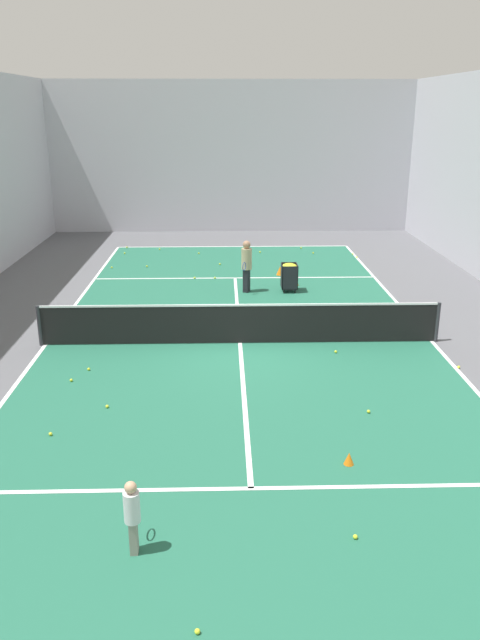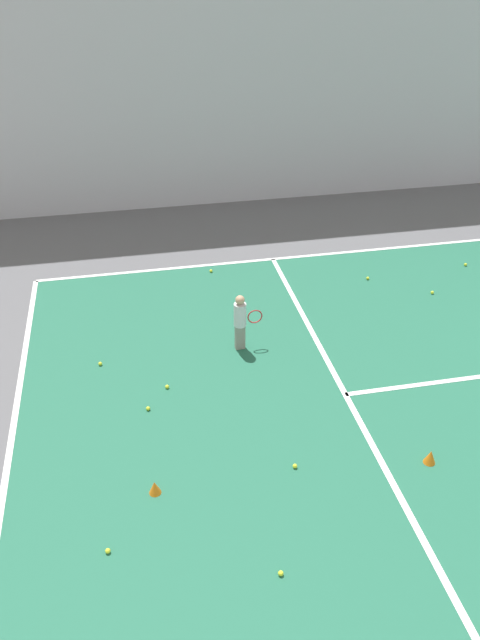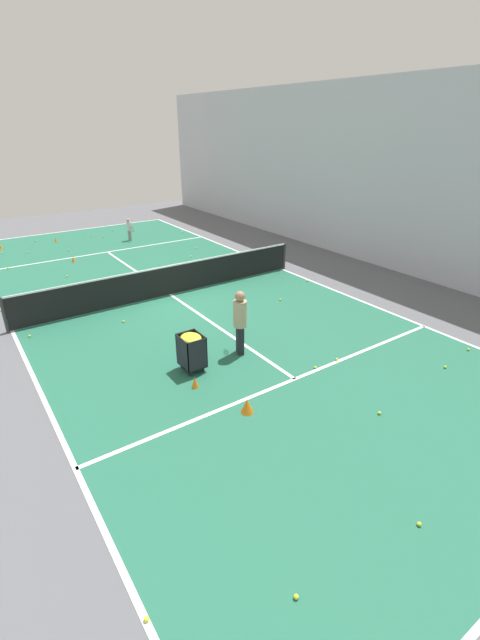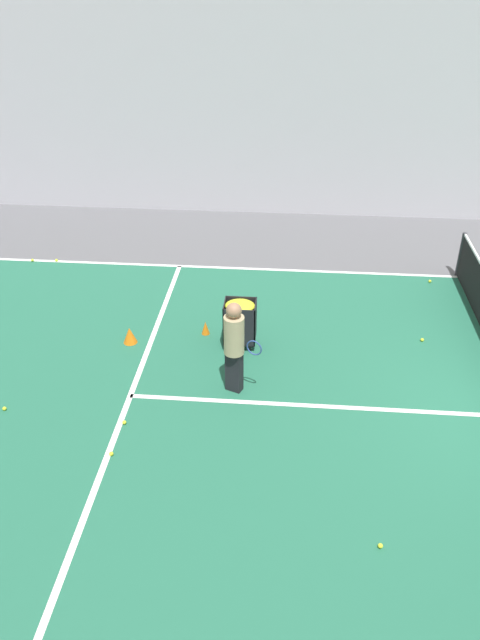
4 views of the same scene
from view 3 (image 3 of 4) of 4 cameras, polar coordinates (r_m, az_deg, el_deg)
The scene contains 46 objects.
ground_plane at distance 15.25m, azimuth -9.26°, elevation 3.34°, with size 35.33×35.33×0.00m, color #5B5B60.
court_playing_area at distance 15.25m, azimuth -9.26°, elevation 3.35°, with size 10.15×24.00×0.00m.
line_baseline_near at distance 26.20m, azimuth -21.10°, elevation 11.12°, with size 10.15×0.10×0.00m, color white.
line_sideline_left at distance 17.84m, azimuth 5.60°, elevation 6.78°, with size 0.10×24.00×0.00m, color white.
line_sideline_right at distance 14.07m, azimuth -28.10°, elevation -1.30°, with size 0.10×24.00×0.00m, color white.
line_service_near at distance 21.13m, azimuth -17.24°, elevation 8.66°, with size 10.15×0.10×0.00m, color white.
line_service_far at distance 10.27m, azimuth 7.32°, elevation -7.81°, with size 10.15×0.10×0.00m, color white.
line_centre_service at distance 15.25m, azimuth -9.26°, elevation 3.36°, with size 0.10×13.20×0.00m, color white.
hall_enclosure_left at distance 19.70m, azimuth 14.92°, elevation 18.43°, with size 0.15×31.63×7.13m.
tennis_net at distance 15.06m, azimuth -9.40°, elevation 5.30°, with size 10.45×0.10×1.07m.
player_near_baseline at distance 22.84m, azimuth -14.59°, elevation 11.80°, with size 0.23×0.55×1.13m.
coach_at_net at distance 10.83m, azimuth -0.01°, elevation 0.20°, with size 0.45×0.71×1.74m.
ball_cart at distance 10.29m, azimuth -6.51°, elevation -3.40°, with size 0.52×0.61×0.95m.
training_cone_0 at distance 23.71m, azimuth -29.37°, elevation 8.65°, with size 0.22×0.22×0.30m, color orange.
training_cone_1 at distance 23.88m, azimuth -23.32°, elevation 9.80°, with size 0.17×0.17×0.21m, color orange.
training_cone_2 at distance 20.04m, azimuth -21.32°, elevation 7.55°, with size 0.18×0.18×0.22m, color orange.
training_cone_3 at distance 9.05m, azimuth 0.95°, elevation -11.35°, with size 0.27×0.27×0.33m, color orange.
training_cone_4 at distance 9.88m, azimuth -6.03°, elevation -8.25°, with size 0.16×0.16×0.27m, color orange.
tennis_ball_0 at distance 20.21m, azimuth -28.56°, elevation 6.10°, with size 0.07×0.07×0.07m, color yellow.
tennis_ball_1 at distance 24.22m, azimuth -7.69°, elevation 11.60°, with size 0.07×0.07×0.07m, color yellow.
tennis_ball_2 at distance 18.93m, azimuth -1.77°, elevation 8.05°, with size 0.07×0.07×0.07m, color yellow.
tennis_ball_3 at distance 25.34m, azimuth -16.67°, elevation 11.39°, with size 0.07×0.07×0.07m, color yellow.
tennis_ball_4 at distance 22.74m, azimuth -29.18°, elevation 7.80°, with size 0.07×0.07×0.07m, color yellow.
tennis_ball_5 at distance 24.05m, azimuth -17.80°, elevation 10.55°, with size 0.07×0.07×0.07m, color yellow.
tennis_ball_6 at distance 6.51m, azimuth 7.51°, elevation -32.74°, with size 0.07×0.07×0.07m, color yellow.
tennis_ball_7 at distance 9.52m, azimuth 18.10°, elevation -11.69°, with size 0.07×0.07×0.07m, color yellow.
tennis_ball_9 at distance 16.50m, azimuth 8.92°, elevation 5.19°, with size 0.07×0.07×0.07m, color yellow.
tennis_ball_10 at distance 18.13m, azimuth -22.07°, elevation 5.45°, with size 0.07×0.07×0.07m, color yellow.
tennis_ball_11 at distance 10.74m, azimuth 10.00°, elevation -6.22°, with size 0.07×0.07×0.07m, color yellow.
tennis_ball_12 at distance 13.45m, azimuth -26.26°, elevation -1.92°, with size 0.07×0.07×0.07m, color yellow.
tennis_ball_14 at distance 24.25m, azimuth -19.20°, elevation 10.48°, with size 0.07×0.07×0.07m, color yellow.
tennis_ball_15 at distance 14.59m, azimuth 5.39°, elevation 2.71°, with size 0.07×0.07×0.07m, color yellow.
tennis_ball_16 at distance 12.88m, azimuth 28.16°, elevation -3.48°, with size 0.07×0.07×0.07m, color yellow.
tennis_ball_17 at distance 13.40m, azimuth -15.27°, elevation -0.20°, with size 0.07×0.07×0.07m, color yellow.
tennis_ball_19 at distance 18.29m, azimuth -1.41°, elevation 7.45°, with size 0.07×0.07×0.07m, color yellow.
tennis_ball_20 at distance 11.74m, azimuth 25.68°, elevation -5.65°, with size 0.07×0.07×0.07m, color yellow.
tennis_ball_22 at distance 6.44m, azimuth -12.38°, elevation -34.41°, with size 0.07×0.07×0.07m, color yellow.
tennis_ball_23 at distance 24.39m, azimuth -25.63°, elevation 9.50°, with size 0.07×0.07×0.07m, color yellow.
tennis_ball_24 at distance 21.97m, azimuth -21.91°, elevation 8.67°, with size 0.07×0.07×0.07m, color yellow.
tennis_ball_25 at distance 19.53m, azimuth -6.50°, elevation 8.44°, with size 0.07×0.07×0.07m, color yellow.
tennis_ball_27 at distance 7.60m, azimuth 22.79°, elevation -23.79°, with size 0.07×0.07×0.07m, color yellow.
tennis_ball_28 at distance 15.74m, azimuth -29.32°, elevation 1.18°, with size 0.07×0.07×0.07m, color yellow.
tennis_ball_29 at distance 11.20m, azimuth 12.78°, elevation -5.11°, with size 0.07×0.07×0.07m, color yellow.
tennis_ball_30 at distance 20.87m, azimuth -5.88°, elevation 9.54°, with size 0.07×0.07×0.07m, color yellow.
tennis_ball_31 at distance 15.15m, azimuth -18.67°, elevation 2.32°, with size 0.07×0.07×0.07m, color yellow.
tennis_ball_34 at distance 22.31m, azimuth -26.48°, elevation 8.08°, with size 0.07×0.07×0.07m, color yellow.
Camera 3 is at (5.93, 12.92, 5.52)m, focal length 24.00 mm.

